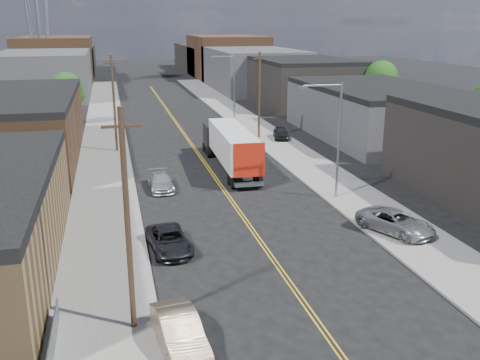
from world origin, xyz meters
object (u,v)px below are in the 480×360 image
car_left_b (180,333)px  car_right_lot_c (281,133)px  semi_truck (229,144)px  car_left_c (169,240)px  car_left_d (161,182)px  car_right_lot_a (396,222)px  car_ahead_truck (225,130)px

car_left_b → car_right_lot_c: 42.17m
semi_truck → car_left_c: semi_truck is taller
semi_truck → car_left_d: semi_truck is taller
car_left_c → car_right_lot_c: bearing=54.3°
semi_truck → car_right_lot_a: semi_truck is taller
car_left_b → car_right_lot_a: car_right_lot_a is taller
car_left_d → car_right_lot_c: (15.46, 16.01, 0.18)m
semi_truck → car_left_d: size_ratio=3.37×
car_left_c → car_ahead_truck: size_ratio=0.83×
car_left_d → car_right_lot_a: 19.17m
car_left_d → car_left_b: bearing=-95.0°
car_right_lot_a → car_left_d: bearing=110.8°
car_right_lot_c → car_ahead_truck: size_ratio=0.70×
car_left_b → car_ahead_truck: bearing=68.3°
car_ahead_truck → semi_truck: bearing=-96.6°
car_left_d → car_ahead_truck: bearing=62.4°
semi_truck → car_left_c: bearing=-111.2°
car_right_lot_a → car_ahead_truck: 32.99m
car_right_lot_c → car_ahead_truck: bearing=163.9°
semi_truck → car_right_lot_a: bearing=-68.0°
semi_truck → car_right_lot_c: size_ratio=3.80×
semi_truck → car_right_lot_c: semi_truck is taller
car_left_b → car_right_lot_c: (16.86, 38.65, 0.06)m
car_left_c → car_left_d: size_ratio=1.06×
car_right_lot_a → car_left_b: bearing=-173.6°
car_left_b → car_ahead_truck: car_ahead_truck is taller
car_right_lot_c → semi_truck: bearing=-115.4°
semi_truck → car_ahead_truck: semi_truck is taller
car_left_c → car_right_lot_c: size_ratio=1.20×
car_left_c → car_left_b: bearing=-100.0°
car_left_c → car_ahead_truck: bearing=66.1°
car_left_c → car_right_lot_a: car_right_lot_a is taller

